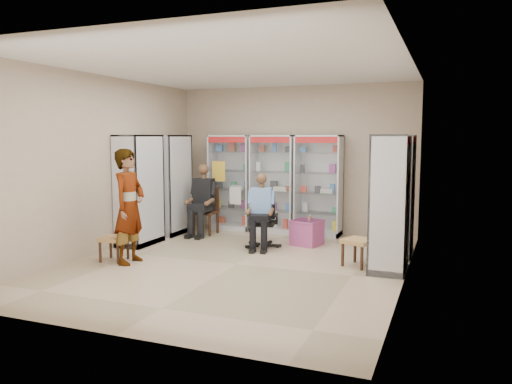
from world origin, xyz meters
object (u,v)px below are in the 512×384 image
at_px(cabinet_right_near, 390,203).
at_px(woven_stool_a, 358,253).
at_px(pink_trunk, 307,232).
at_px(office_chair, 263,220).
at_px(cabinet_back_left, 231,182).
at_px(cabinet_right_far, 397,195).
at_px(wooden_chair, 206,211).
at_px(woven_stool_b, 114,249).
at_px(cabinet_back_right, 319,186).
at_px(seated_shopkeeper, 262,213).
at_px(cabinet_left_far, 171,185).
at_px(standing_man, 129,206).
at_px(cabinet_back_mid, 274,184).
at_px(cabinet_left_near, 139,190).

relative_size(cabinet_right_near, woven_stool_a, 4.73).
bearing_deg(pink_trunk, office_chair, -145.53).
bearing_deg(cabinet_back_left, pink_trunk, -26.92).
relative_size(cabinet_right_far, office_chair, 2.04).
relative_size(wooden_chair, woven_stool_b, 2.43).
height_order(cabinet_back_right, cabinet_right_near, same).
height_order(cabinet_back_left, woven_stool_b, cabinet_back_left).
xyz_separation_m(cabinet_back_left, woven_stool_b, (-0.60, -3.23, -0.81)).
relative_size(cabinet_right_far, seated_shopkeeper, 1.61).
relative_size(cabinet_back_left, seated_shopkeeper, 1.61).
distance_m(cabinet_right_near, cabinet_left_far, 4.65).
height_order(cabinet_back_right, woven_stool_a, cabinet_back_right).
height_order(cabinet_right_near, pink_trunk, cabinet_right_near).
xyz_separation_m(cabinet_left_far, woven_stool_a, (4.01, -1.23, -0.79)).
bearing_deg(standing_man, cabinet_back_mid, -22.53).
height_order(cabinet_back_mid, woven_stool_a, cabinet_back_mid).
bearing_deg(cabinet_right_near, woven_stool_a, 81.36).
relative_size(cabinet_left_far, seated_shopkeeper, 1.61).
xyz_separation_m(cabinet_back_left, cabinet_right_far, (3.53, -1.13, 0.00)).
relative_size(cabinet_right_far, wooden_chair, 2.13).
relative_size(cabinet_left_far, standing_man, 1.12).
xyz_separation_m(cabinet_left_near, woven_stool_b, (0.33, -1.20, -0.81)).
relative_size(wooden_chair, standing_man, 0.53).
height_order(cabinet_right_far, woven_stool_b, cabinet_right_far).
relative_size(cabinet_right_far, pink_trunk, 4.16).
distance_m(cabinet_back_left, woven_stool_a, 3.84).
xyz_separation_m(cabinet_back_mid, cabinet_back_right, (0.95, 0.00, 0.00)).
relative_size(cabinet_right_far, woven_stool_a, 4.73).
distance_m(cabinet_back_right, woven_stool_b, 4.17).
bearing_deg(woven_stool_a, cabinet_right_far, 66.34).
xyz_separation_m(cabinet_right_far, standing_man, (-3.81, -2.12, -0.11)).
xyz_separation_m(cabinet_back_right, office_chair, (-0.64, -1.46, -0.51)).
bearing_deg(standing_man, cabinet_left_near, 26.24).
distance_m(cabinet_back_left, seated_shopkeeper, 2.00).
bearing_deg(cabinet_right_near, cabinet_left_near, 87.43).
xyz_separation_m(cabinet_right_far, woven_stool_b, (-4.13, -2.10, -0.81)).
relative_size(cabinet_left_far, pink_trunk, 4.16).
relative_size(cabinet_back_left, cabinet_left_near, 1.00).
bearing_deg(wooden_chair, cabinet_left_far, -163.61).
height_order(cabinet_back_left, cabinet_left_far, same).
relative_size(cabinet_back_mid, cabinet_left_near, 1.00).
distance_m(cabinet_left_far, office_chair, 2.31).
bearing_deg(woven_stool_a, cabinet_back_mid, 134.56).
xyz_separation_m(cabinet_back_mid, cabinet_left_far, (-1.88, -0.93, 0.00)).
distance_m(cabinet_right_far, woven_stool_b, 4.70).
height_order(cabinet_back_right, office_chair, cabinet_back_right).
bearing_deg(cabinet_right_far, cabinet_left_far, 87.43).
relative_size(office_chair, seated_shopkeeper, 0.79).
relative_size(wooden_chair, office_chair, 0.96).
bearing_deg(cabinet_back_left, cabinet_left_near, -114.61).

